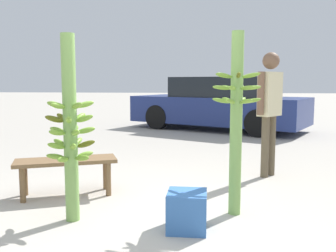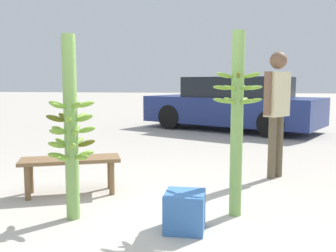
{
  "view_description": "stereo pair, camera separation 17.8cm",
  "coord_description": "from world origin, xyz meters",
  "px_view_note": "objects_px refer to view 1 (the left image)",
  "views": [
    {
      "loc": [
        0.43,
        -3.04,
        1.25
      ],
      "look_at": [
        0.07,
        0.35,
        0.85
      ],
      "focal_mm": 40.0,
      "sensor_mm": 36.0,
      "label": 1
    },
    {
      "loc": [
        0.61,
        -3.02,
        1.25
      ],
      "look_at": [
        0.07,
        0.35,
        0.85
      ],
      "focal_mm": 40.0,
      "sensor_mm": 36.0,
      "label": 2
    }
  ],
  "objects_px": {
    "banana_stalk_center": "(236,119)",
    "parked_car": "(220,104)",
    "market_bench": "(66,165)",
    "banana_stalk_left": "(70,130)",
    "vendor_person": "(270,102)",
    "produce_crate": "(187,211)"
  },
  "relations": [
    {
      "from": "banana_stalk_center",
      "to": "parked_car",
      "type": "distance_m",
      "value": 6.41
    },
    {
      "from": "market_bench",
      "to": "banana_stalk_left",
      "type": "bearing_deg",
      "value": -87.07
    },
    {
      "from": "banana_stalk_center",
      "to": "market_bench",
      "type": "distance_m",
      "value": 1.93
    },
    {
      "from": "vendor_person",
      "to": "banana_stalk_center",
      "type": "bearing_deg",
      "value": -160.85
    },
    {
      "from": "banana_stalk_left",
      "to": "vendor_person",
      "type": "distance_m",
      "value": 2.72
    },
    {
      "from": "banana_stalk_left",
      "to": "parked_car",
      "type": "xyz_separation_m",
      "value": [
        1.51,
        6.73,
        -0.16
      ]
    },
    {
      "from": "banana_stalk_left",
      "to": "produce_crate",
      "type": "bearing_deg",
      "value": -6.36
    },
    {
      "from": "banana_stalk_left",
      "to": "banana_stalk_center",
      "type": "distance_m",
      "value": 1.51
    },
    {
      "from": "parked_car",
      "to": "produce_crate",
      "type": "height_order",
      "value": "parked_car"
    },
    {
      "from": "vendor_person",
      "to": "banana_stalk_left",
      "type": "bearing_deg",
      "value": 171.16
    },
    {
      "from": "banana_stalk_left",
      "to": "vendor_person",
      "type": "xyz_separation_m",
      "value": [
        2.01,
        1.83,
        0.16
      ]
    },
    {
      "from": "market_bench",
      "to": "produce_crate",
      "type": "height_order",
      "value": "market_bench"
    },
    {
      "from": "banana_stalk_left",
      "to": "market_bench",
      "type": "relative_size",
      "value": 1.46
    },
    {
      "from": "banana_stalk_left",
      "to": "vendor_person",
      "type": "bearing_deg",
      "value": 42.29
    },
    {
      "from": "parked_car",
      "to": "vendor_person",
      "type": "bearing_deg",
      "value": -147.91
    },
    {
      "from": "banana_stalk_left",
      "to": "parked_car",
      "type": "height_order",
      "value": "banana_stalk_left"
    },
    {
      "from": "banana_stalk_left",
      "to": "parked_car",
      "type": "distance_m",
      "value": 6.9
    },
    {
      "from": "market_bench",
      "to": "parked_car",
      "type": "bearing_deg",
      "value": 50.89
    },
    {
      "from": "market_bench",
      "to": "parked_car",
      "type": "height_order",
      "value": "parked_car"
    },
    {
      "from": "parked_car",
      "to": "produce_crate",
      "type": "distance_m",
      "value": 6.88
    },
    {
      "from": "produce_crate",
      "to": "parked_car",
      "type": "bearing_deg",
      "value": 86.1
    },
    {
      "from": "vendor_person",
      "to": "market_bench",
      "type": "distance_m",
      "value": 2.68
    }
  ]
}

